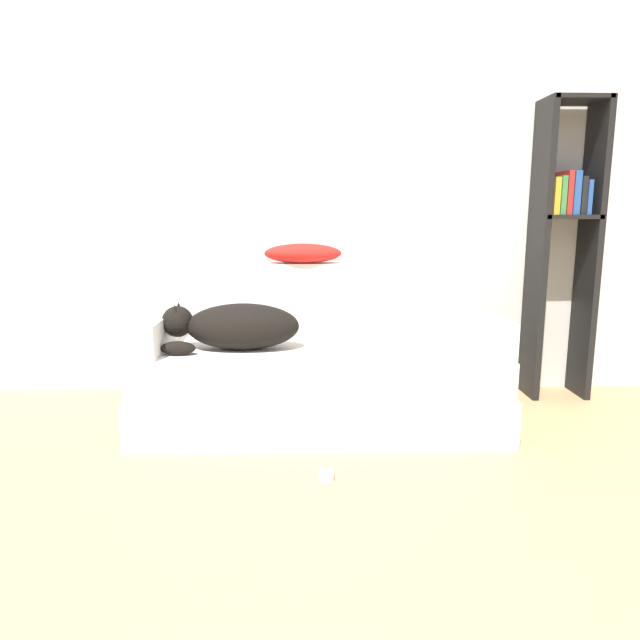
{
  "coord_description": "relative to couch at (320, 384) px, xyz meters",
  "views": [
    {
      "loc": [
        -0.01,
        -0.99,
        1.08
      ],
      "look_at": [
        0.06,
        1.79,
        0.56
      ],
      "focal_mm": 32.0,
      "sensor_mm": 36.0,
      "label": 1
    }
  ],
  "objects": [
    {
      "name": "wall_back",
      "position": [
        -0.06,
        0.61,
        1.15
      ],
      "size": [
        7.24,
        0.06,
        2.7
      ],
      "color": "silver",
      "rests_on": "ground_plane"
    },
    {
      "name": "couch",
      "position": [
        0.0,
        0.0,
        0.0
      ],
      "size": [
        1.83,
        0.85,
        0.41
      ],
      "color": "silver",
      "rests_on": "ground_plane"
    },
    {
      "name": "couch_backrest",
      "position": [
        -0.0,
        0.35,
        0.41
      ],
      "size": [
        1.79,
        0.15,
        0.4
      ],
      "color": "silver",
      "rests_on": "couch"
    },
    {
      "name": "couch_arm_left",
      "position": [
        -0.84,
        -0.01,
        0.29
      ],
      "size": [
        0.15,
        0.66,
        0.16
      ],
      "color": "silver",
      "rests_on": "couch"
    },
    {
      "name": "couch_arm_right",
      "position": [
        0.84,
        -0.01,
        0.29
      ],
      "size": [
        0.15,
        0.66,
        0.16
      ],
      "color": "silver",
      "rests_on": "couch"
    },
    {
      "name": "dog",
      "position": [
        -0.42,
        -0.08,
        0.33
      ],
      "size": [
        0.68,
        0.29,
        0.24
      ],
      "color": "black",
      "rests_on": "couch"
    },
    {
      "name": "laptop",
      "position": [
        0.17,
        -0.1,
        0.22
      ],
      "size": [
        0.34,
        0.27,
        0.02
      ],
      "rotation": [
        0.0,
        0.0,
        -0.28
      ],
      "color": "#B7B7BC",
      "rests_on": "couch"
    },
    {
      "name": "throw_pillow",
      "position": [
        -0.09,
        0.33,
        0.66
      ],
      "size": [
        0.43,
        0.2,
        0.11
      ],
      "color": "red",
      "rests_on": "couch_backrest"
    },
    {
      "name": "bookshelf",
      "position": [
        1.43,
        0.43,
        0.76
      ],
      "size": [
        0.34,
        0.26,
        1.72
      ],
      "color": "black",
      "rests_on": "ground_plane"
    },
    {
      "name": "power_adapter",
      "position": [
        0.01,
        -0.68,
        -0.19
      ],
      "size": [
        0.06,
        0.06,
        0.03
      ],
      "color": "white",
      "rests_on": "ground_plane"
    }
  ]
}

